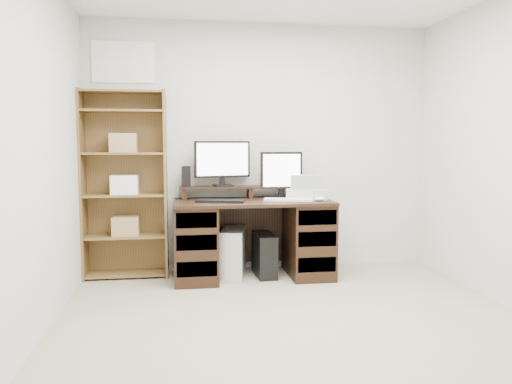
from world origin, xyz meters
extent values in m
cube|color=tan|center=(0.00, 0.00, -0.01)|extent=(3.50, 4.00, 0.02)
cube|color=beige|center=(0.00, 2.01, 1.25)|extent=(3.50, 0.02, 2.50)
cube|color=beige|center=(-1.76, 0.00, 1.25)|extent=(0.02, 4.00, 2.50)
cube|color=white|center=(-1.35, 1.99, 2.08)|extent=(0.60, 0.01, 0.40)
cube|color=black|center=(-0.14, 1.63, 0.73)|extent=(1.50, 0.70, 0.03)
cube|color=black|center=(-0.69, 1.63, 0.36)|extent=(0.40, 0.66, 0.72)
cube|color=black|center=(0.41, 1.63, 0.36)|extent=(0.40, 0.66, 0.72)
cube|color=black|center=(-0.14, 1.96, 0.40)|extent=(1.48, 0.02, 0.65)
cube|color=black|center=(-0.69, 1.30, 0.18)|extent=(0.36, 0.01, 0.14)
cube|color=black|center=(-0.69, 1.30, 0.42)|extent=(0.36, 0.01, 0.14)
cube|color=black|center=(-0.69, 1.30, 0.62)|extent=(0.36, 0.01, 0.14)
cube|color=black|center=(0.41, 1.30, 0.18)|extent=(0.36, 0.01, 0.14)
cube|color=black|center=(0.41, 1.30, 0.42)|extent=(0.36, 0.01, 0.14)
cube|color=black|center=(0.41, 1.30, 0.62)|extent=(0.36, 0.01, 0.14)
cube|color=black|center=(-0.79, 1.85, 0.80)|extent=(0.04, 0.20, 0.10)
cube|color=black|center=(-0.14, 1.85, 0.80)|extent=(0.04, 0.20, 0.10)
cube|color=black|center=(0.51, 1.85, 0.80)|extent=(0.04, 0.20, 0.10)
cube|color=black|center=(-0.14, 1.85, 0.86)|extent=(1.40, 0.22, 0.02)
cube|color=black|center=(-0.40, 1.84, 0.88)|extent=(0.21, 0.18, 0.02)
cube|color=black|center=(-0.41, 1.86, 0.94)|extent=(0.06, 0.04, 0.10)
cube|color=black|center=(-0.41, 1.86, 1.14)|extent=(0.56, 0.15, 0.36)
cube|color=white|center=(-0.40, 1.84, 1.14)|extent=(0.51, 0.11, 0.32)
cube|color=black|center=(0.17, 1.75, 0.76)|extent=(0.21, 0.17, 0.02)
cube|color=black|center=(0.17, 1.77, 0.82)|extent=(0.06, 0.04, 0.11)
cube|color=black|center=(0.17, 1.77, 1.03)|extent=(0.42, 0.06, 0.37)
cube|color=white|center=(0.17, 1.75, 1.03)|extent=(0.38, 0.02, 0.32)
cube|color=black|center=(-0.77, 1.86, 0.97)|extent=(0.09, 0.09, 0.20)
cube|color=black|center=(-0.46, 1.51, 0.76)|extent=(0.47, 0.26, 0.02)
cube|color=white|center=(0.19, 1.55, 0.76)|extent=(0.48, 0.26, 0.02)
ellipsoid|color=white|center=(0.48, 1.48, 0.77)|extent=(0.11, 0.08, 0.04)
cube|color=#BCB4A4|center=(0.41, 1.70, 0.80)|extent=(0.46, 0.38, 0.10)
cube|color=#91969B|center=(0.41, 1.70, 0.92)|extent=(0.36, 0.29, 0.14)
cube|color=silver|center=(-0.32, 1.65, 0.24)|extent=(0.30, 0.51, 0.47)
cube|color=black|center=(-0.02, 1.66, 0.21)|extent=(0.20, 0.42, 0.41)
cube|color=#19FF33|center=(-0.01, 1.45, 0.30)|extent=(0.01, 0.00, 0.01)
cube|color=brown|center=(-1.74, 1.83, 0.90)|extent=(0.02, 0.30, 1.80)
cube|color=brown|center=(-0.96, 1.83, 0.90)|extent=(0.02, 0.30, 1.80)
cube|color=brown|center=(-1.35, 1.97, 0.90)|extent=(0.80, 0.01, 1.80)
cube|color=brown|center=(-1.35, 1.83, 0.03)|extent=(0.75, 0.28, 0.02)
cube|color=brown|center=(-1.35, 1.83, 0.40)|extent=(0.75, 0.28, 0.02)
cube|color=brown|center=(-1.35, 1.83, 0.80)|extent=(0.75, 0.28, 0.02)
cube|color=brown|center=(-1.35, 1.83, 1.20)|extent=(0.75, 0.28, 0.02)
cube|color=brown|center=(-1.35, 1.83, 1.60)|extent=(0.75, 0.28, 0.02)
cube|color=brown|center=(-1.35, 1.83, 1.78)|extent=(0.75, 0.28, 0.02)
cube|color=#A07F54|center=(-1.35, 1.83, 0.50)|extent=(0.25, 0.20, 0.18)
cube|color=white|center=(-1.35, 1.83, 0.90)|extent=(0.25, 0.20, 0.18)
cube|color=#A07F54|center=(-1.35, 1.83, 1.30)|extent=(0.25, 0.20, 0.18)
camera|label=1|loc=(-0.81, -3.07, 1.30)|focal=35.00mm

